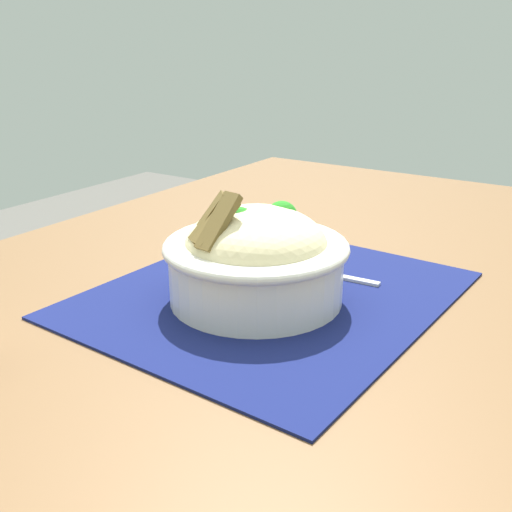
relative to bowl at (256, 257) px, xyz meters
The scene contains 4 objects.
table 0.13m from the bowl, 27.11° to the left, with size 1.36×0.81×0.77m.
placemat 0.05m from the bowl, 14.97° to the right, with size 0.40×0.34×0.00m, color #11194C.
bowl is the anchor object (origin of this frame).
fork 0.12m from the bowl, 16.39° to the right, with size 0.02×0.12×0.00m.
Camera 1 is at (-0.53, -0.34, 1.04)m, focal length 42.96 mm.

